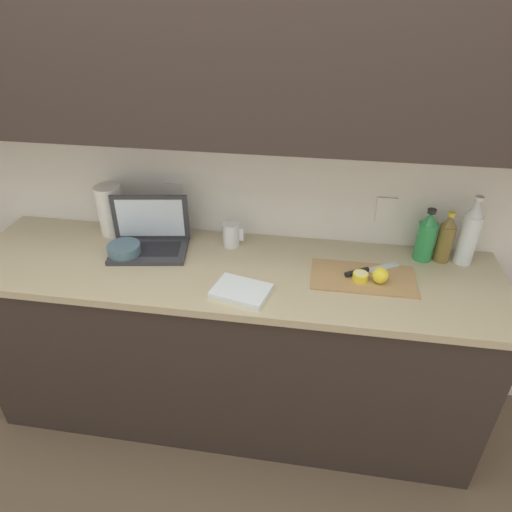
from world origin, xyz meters
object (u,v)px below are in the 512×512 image
bowl_white (124,251)px  bottle_green_soda (426,237)px  laptop (150,237)px  lemon_half_cut (360,276)px  cutting_board (363,278)px  lemon_whole_beside (380,275)px  bottle_oil_tall (446,239)px  bottle_water_clear (470,233)px  paper_towel_roll (111,210)px  measuring_cup (231,235)px  knife (363,271)px

bowl_white → bottle_green_soda: bearing=8.4°
laptop → lemon_half_cut: bearing=-16.6°
cutting_board → lemon_whole_beside: 0.08m
bottle_oil_tall → bottle_water_clear: (0.09, -0.00, 0.04)m
laptop → lemon_whole_beside: (1.03, -0.13, -0.02)m
bottle_oil_tall → paper_towel_roll: (-1.55, 0.01, 0.01)m
laptop → measuring_cup: laptop is taller
knife → lemon_half_cut: 0.06m
measuring_cup → bowl_white: bearing=-158.7°
bottle_oil_tall → bottle_water_clear: size_ratio=0.75×
knife → measuring_cup: 0.62m
cutting_board → bowl_white: bearing=179.7°
bottle_green_soda → measuring_cup: size_ratio=2.18×
bottle_water_clear → laptop: bearing=-175.8°
measuring_cup → paper_towel_roll: (-0.60, 0.03, 0.07)m
lemon_whole_beside → measuring_cup: size_ratio=0.60×
cutting_board → bottle_oil_tall: 0.42m
lemon_whole_beside → bottle_water_clear: bottle_water_clear is taller
knife → laptop: bearing=144.8°
bottle_water_clear → measuring_cup: 1.04m
knife → lemon_half_cut: size_ratio=3.73×
bottle_green_soda → bottle_oil_tall: bottle_green_soda is taller
paper_towel_roll → bowl_white: bearing=-55.9°
bottle_oil_tall → lemon_whole_beside: bearing=-140.9°
laptop → lemon_whole_beside: bearing=-16.4°
cutting_board → bottle_oil_tall: size_ratio=1.83×
lemon_half_cut → measuring_cup: measuring_cup is taller
cutting_board → bottle_water_clear: 0.50m
bottle_oil_tall → measuring_cup: (-0.95, -0.02, -0.05)m
laptop → lemon_whole_beside: size_ratio=5.64×
laptop → bottle_green_soda: bearing=-4.5°
knife → lemon_half_cut: bearing=-135.5°
laptop → measuring_cup: bearing=3.8°
cutting_board → lemon_half_cut: 0.04m
knife → lemon_half_cut: (-0.01, -0.06, 0.01)m
lemon_whole_beside → bottle_water_clear: size_ratio=0.21×
cutting_board → bottle_green_soda: bottle_green_soda is taller
knife → bowl_white: bowl_white is taller
bottle_oil_tall → cutting_board: bearing=-149.9°
measuring_cup → bowl_white: (-0.45, -0.18, -0.03)m
bottle_oil_tall → measuring_cup: bottle_oil_tall is taller
measuring_cup → bottle_oil_tall: bearing=1.1°
lemon_half_cut → bottle_green_soda: 0.37m
bottle_water_clear → bowl_white: size_ratio=2.16×
bottle_green_soda → cutting_board: bearing=-142.8°
cutting_board → bottle_green_soda: bearing=37.2°
laptop → cutting_board: bearing=-15.1°
cutting_board → paper_towel_roll: paper_towel_roll is taller
bowl_white → paper_towel_roll: size_ratio=0.60×
lemon_whole_beside → bottle_green_soda: bearing=48.7°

